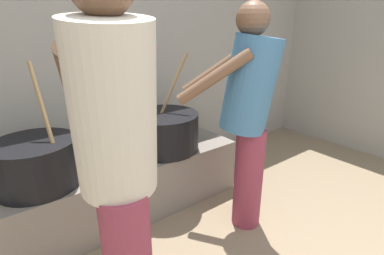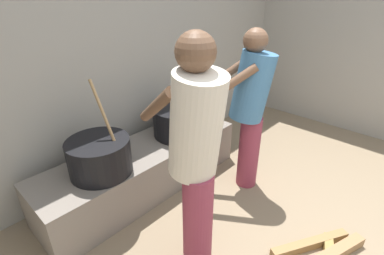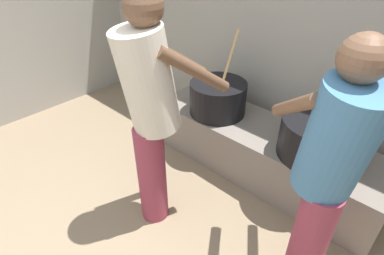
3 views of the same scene
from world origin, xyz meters
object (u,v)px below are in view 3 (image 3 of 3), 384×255
Objects in this scene: cook_in_cream_shirt at (151,107)px; cooking_pot_main at (218,98)px; cooking_pot_secondary at (319,138)px; cook_in_blue_shirt at (329,169)px.

cooking_pot_main is at bearing 100.54° from cook_in_cream_shirt.
cook_in_blue_shirt is at bearing -67.96° from cooking_pot_secondary.
cook_in_blue_shirt is (1.17, -0.63, 0.27)m from cooking_pot_main.
cook_in_cream_shirt is at bearing -165.71° from cook_in_blue_shirt.
cooking_pot_secondary is 1.21m from cook_in_cream_shirt.
cooking_pot_secondary is 0.74m from cook_in_blue_shirt.
cooking_pot_main is 0.46× the size of cook_in_cream_shirt.
cook_in_blue_shirt is 1.04m from cook_in_cream_shirt.
cooking_pot_secondary is at bearing 112.04° from cook_in_blue_shirt.
cooking_pot_secondary is (0.91, 0.00, 0.00)m from cooking_pot_main.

